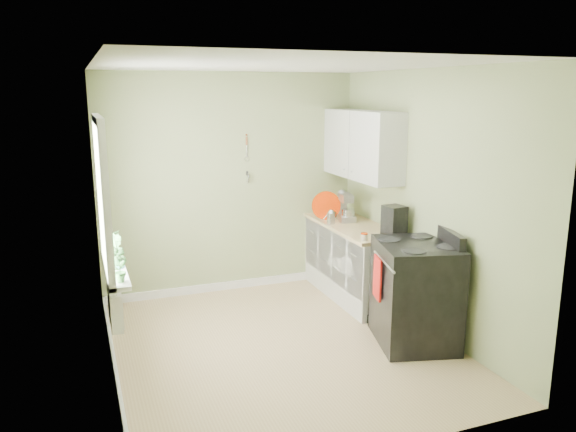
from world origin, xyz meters
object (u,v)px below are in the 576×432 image
object	(u,v)px
stove	(416,293)
coffee_maker	(394,223)
stand_mixer	(346,208)
kettle	(331,217)

from	to	relation	value
stove	coffee_maker	size ratio (longest dim) A/B	3.28
coffee_maker	stove	bearing A→B (deg)	-101.22
stove	stand_mixer	size ratio (longest dim) A/B	3.10
stove	coffee_maker	bearing A→B (deg)	78.78
stove	kettle	world-z (taller)	stove
stove	stand_mixer	distance (m)	1.68
stove	coffee_maker	distance (m)	0.88
stand_mixer	stove	bearing A→B (deg)	-90.34
kettle	coffee_maker	world-z (taller)	coffee_maker
stand_mixer	coffee_maker	world-z (taller)	stand_mixer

